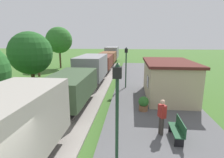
{
  "coord_description": "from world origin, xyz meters",
  "views": [
    {
      "loc": [
        1.54,
        -3.14,
        4.66
      ],
      "look_at": [
        0.22,
        9.4,
        1.79
      ],
      "focal_mm": 28.49,
      "sensor_mm": 36.0,
      "label": 1
    }
  ],
  "objects_px": {
    "bench_near_hut": "(178,129)",
    "tree_field_left": "(37,52)",
    "station_hut": "(168,79)",
    "person_waiting": "(162,116)",
    "lamp_post_far": "(126,60)",
    "tree_trackside_far": "(31,53)",
    "tree_field_distant": "(59,40)",
    "lamp_post_near": "(117,98)",
    "potted_planter": "(143,103)",
    "freight_train": "(98,65)"
  },
  "relations": [
    {
      "from": "bench_near_hut",
      "to": "person_waiting",
      "type": "height_order",
      "value": "person_waiting"
    },
    {
      "from": "freight_train",
      "to": "lamp_post_far",
      "type": "relative_size",
      "value": 10.59
    },
    {
      "from": "lamp_post_far",
      "to": "person_waiting",
      "type": "bearing_deg",
      "value": -76.81
    },
    {
      "from": "bench_near_hut",
      "to": "tree_field_distant",
      "type": "xyz_separation_m",
      "value": [
        -13.49,
        20.19,
        3.71
      ]
    },
    {
      "from": "station_hut",
      "to": "tree_field_left",
      "type": "relative_size",
      "value": 1.23
    },
    {
      "from": "tree_field_left",
      "to": "lamp_post_far",
      "type": "bearing_deg",
      "value": -23.94
    },
    {
      "from": "lamp_post_far",
      "to": "tree_field_distant",
      "type": "relative_size",
      "value": 0.57
    },
    {
      "from": "potted_planter",
      "to": "tree_trackside_far",
      "type": "relative_size",
      "value": 0.17
    },
    {
      "from": "lamp_post_near",
      "to": "lamp_post_far",
      "type": "bearing_deg",
      "value": 90.0
    },
    {
      "from": "station_hut",
      "to": "tree_field_left",
      "type": "height_order",
      "value": "tree_field_left"
    },
    {
      "from": "bench_near_hut",
      "to": "person_waiting",
      "type": "bearing_deg",
      "value": 151.48
    },
    {
      "from": "station_hut",
      "to": "bench_near_hut",
      "type": "xyz_separation_m",
      "value": [
        -0.7,
        -6.13,
        -0.93
      ]
    },
    {
      "from": "bench_near_hut",
      "to": "tree_field_left",
      "type": "distance_m",
      "value": 19.18
    },
    {
      "from": "freight_train",
      "to": "tree_field_distant",
      "type": "bearing_deg",
      "value": 137.34
    },
    {
      "from": "lamp_post_near",
      "to": "tree_field_left",
      "type": "bearing_deg",
      "value": 125.56
    },
    {
      "from": "person_waiting",
      "to": "lamp_post_far",
      "type": "xyz_separation_m",
      "value": [
        -1.9,
        8.11,
        1.62
      ]
    },
    {
      "from": "station_hut",
      "to": "bench_near_hut",
      "type": "relative_size",
      "value": 3.87
    },
    {
      "from": "lamp_post_far",
      "to": "tree_field_distant",
      "type": "bearing_deg",
      "value": 132.98
    },
    {
      "from": "bench_near_hut",
      "to": "lamp_post_far",
      "type": "height_order",
      "value": "lamp_post_far"
    },
    {
      "from": "lamp_post_near",
      "to": "lamp_post_far",
      "type": "relative_size",
      "value": 1.0
    },
    {
      "from": "tree_field_distant",
      "to": "lamp_post_near",
      "type": "bearing_deg",
      "value": -63.83
    },
    {
      "from": "freight_train",
      "to": "lamp_post_near",
      "type": "height_order",
      "value": "lamp_post_near"
    },
    {
      "from": "tree_trackside_far",
      "to": "lamp_post_far",
      "type": "bearing_deg",
      "value": 18.65
    },
    {
      "from": "freight_train",
      "to": "tree_field_distant",
      "type": "distance_m",
      "value": 10.45
    },
    {
      "from": "station_hut",
      "to": "person_waiting",
      "type": "bearing_deg",
      "value": -103.31
    },
    {
      "from": "potted_planter",
      "to": "tree_field_distant",
      "type": "distance_m",
      "value": 21.29
    },
    {
      "from": "lamp_post_near",
      "to": "freight_train",
      "type": "bearing_deg",
      "value": 102.91
    },
    {
      "from": "person_waiting",
      "to": "lamp_post_near",
      "type": "height_order",
      "value": "lamp_post_near"
    },
    {
      "from": "person_waiting",
      "to": "potted_planter",
      "type": "distance_m",
      "value": 2.88
    },
    {
      "from": "station_hut",
      "to": "lamp_post_far",
      "type": "bearing_deg",
      "value": 144.42
    },
    {
      "from": "station_hut",
      "to": "tree_trackside_far",
      "type": "distance_m",
      "value": 10.92
    },
    {
      "from": "person_waiting",
      "to": "lamp_post_far",
      "type": "distance_m",
      "value": 8.48
    },
    {
      "from": "bench_near_hut",
      "to": "station_hut",
      "type": "bearing_deg",
      "value": 83.46
    },
    {
      "from": "potted_planter",
      "to": "person_waiting",
      "type": "bearing_deg",
      "value": -77.12
    },
    {
      "from": "potted_planter",
      "to": "tree_field_left",
      "type": "distance_m",
      "value": 16.14
    },
    {
      "from": "tree_trackside_far",
      "to": "tree_field_distant",
      "type": "bearing_deg",
      "value": 103.54
    },
    {
      "from": "person_waiting",
      "to": "tree_field_left",
      "type": "height_order",
      "value": "tree_field_left"
    },
    {
      "from": "potted_planter",
      "to": "lamp_post_near",
      "type": "distance_m",
      "value": 5.71
    },
    {
      "from": "tree_trackside_far",
      "to": "tree_field_distant",
      "type": "height_order",
      "value": "tree_field_distant"
    },
    {
      "from": "lamp_post_near",
      "to": "lamp_post_far",
      "type": "distance_m",
      "value": 10.5
    },
    {
      "from": "tree_trackside_far",
      "to": "potted_planter",
      "type": "bearing_deg",
      "value": -17.75
    },
    {
      "from": "lamp_post_near",
      "to": "person_waiting",
      "type": "bearing_deg",
      "value": 51.57
    },
    {
      "from": "bench_near_hut",
      "to": "tree_field_left",
      "type": "height_order",
      "value": "tree_field_left"
    },
    {
      "from": "potted_planter",
      "to": "tree_field_distant",
      "type": "bearing_deg",
      "value": 125.55
    },
    {
      "from": "station_hut",
      "to": "lamp_post_near",
      "type": "bearing_deg",
      "value": -111.8
    },
    {
      "from": "lamp_post_far",
      "to": "tree_trackside_far",
      "type": "height_order",
      "value": "tree_trackside_far"
    },
    {
      "from": "potted_planter",
      "to": "tree_field_distant",
      "type": "xyz_separation_m",
      "value": [
        -12.19,
        17.05,
        3.71
      ]
    },
    {
      "from": "station_hut",
      "to": "person_waiting",
      "type": "height_order",
      "value": "station_hut"
    },
    {
      "from": "lamp_post_near",
      "to": "tree_field_left",
      "type": "xyz_separation_m",
      "value": [
        -11.0,
        15.38,
        0.29
      ]
    },
    {
      "from": "freight_train",
      "to": "tree_field_left",
      "type": "distance_m",
      "value": 7.62
    }
  ]
}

